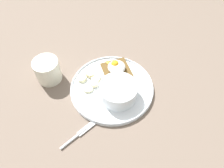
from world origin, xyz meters
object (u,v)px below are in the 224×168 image
Objects in this scene: oatmeal_bowl at (118,91)px; coffee_mug at (48,70)px; toast_slice at (116,70)px; poached_egg at (116,67)px; banana_slice_back at (82,78)px; banana_slice_right at (90,74)px; banana_slice_left at (88,88)px; knife at (79,134)px; banana_slice_inner at (96,78)px; banana_slice_front at (94,84)px.

oatmeal_bowl is 25.91cm from coffee_mug.
toast_slice is at bearing -83.17° from coffee_mug.
toast_slice is at bearing -134.92° from poached_egg.
coffee_mug reaches higher than poached_egg.
toast_slice is 12.86cm from banana_slice_back.
banana_slice_right is at bearing 102.80° from poached_egg.
poached_egg reaches higher than banana_slice_left.
knife is at bearing 155.86° from toast_slice.
banana_slice_inner is at bearing -85.93° from banana_slice_back.
oatmeal_bowl is 3.01× the size of banana_slice_right.
oatmeal_bowl reaches higher than banana_slice_right.
poached_egg is 1.84× the size of banana_slice_front.
banana_slice_right reaches higher than banana_slice_inner.
coffee_mug is at bearing 93.48° from banana_slice_right.
oatmeal_bowl is 10.88cm from toast_slice.
knife is at bearing 169.42° from banana_slice_front.
toast_slice is 3.43× the size of banana_slice_inner.
oatmeal_bowl is at bearing -130.43° from banana_slice_right.
poached_egg is at bearing -49.21° from banana_slice_front.
banana_slice_right is 0.40× the size of knife.
knife is (-24.60, 10.85, -3.20)cm from poached_egg.
banana_slice_front is 1.15× the size of banana_slice_inner.
banana_slice_right is at bearing -1.81° from banana_slice_left.
oatmeal_bowl reaches higher than banana_slice_back.
toast_slice is 1.63× the size of poached_egg.
banana_slice_front is at bearing -117.00° from banana_slice_back.
knife is at bearing -176.46° from banana_slice_back.
banana_slice_front is at bearing 62.54° from oatmeal_bowl.
oatmeal_bowl is 3.04× the size of banana_slice_front.
oatmeal_bowl reaches higher than poached_egg.
banana_slice_right is at bearing 101.93° from toast_slice.
banana_slice_back is (6.71, 13.01, -2.10)cm from oatmeal_bowl.
banana_slice_left is at bearing 131.25° from poached_egg.
toast_slice is at bearing -24.14° from knife.
poached_egg is 27.07cm from knife.
poached_egg reaches higher than toast_slice.
poached_egg is 0.87× the size of coffee_mug.
banana_slice_inner is at bearing -127.39° from banana_slice_right.
poached_egg is at bearing -71.50° from banana_slice_back.
banana_slice_left is at bearing 130.46° from toast_slice.
banana_slice_front is (-6.43, 7.45, -1.83)cm from poached_egg.
banana_slice_front is at bearing 174.46° from banana_slice_inner.
banana_slice_inner is (-3.70, 7.19, -2.02)cm from poached_egg.
toast_slice is 3.08× the size of banana_slice_left.
banana_slice_back is at bearing 63.00° from banana_slice_front.
poached_egg is 1.82× the size of banana_slice_right.
banana_slice_back is (-3.93, 12.24, 0.01)cm from toast_slice.
banana_slice_left is 6.21cm from banana_slice_right.
banana_slice_back is at bearing 62.71° from oatmeal_bowl.
banana_slice_front is 18.53cm from knife.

